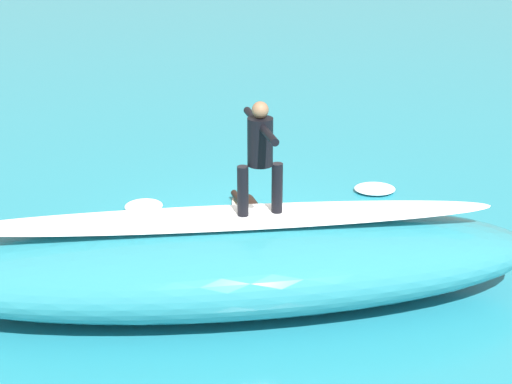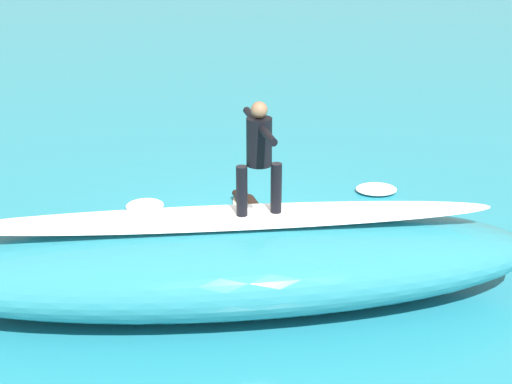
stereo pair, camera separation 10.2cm
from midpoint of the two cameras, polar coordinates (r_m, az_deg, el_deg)
ground_plane at (r=12.45m, az=-0.52°, el=-3.74°), size 120.00×120.00×0.00m
wave_crest at (r=10.40m, az=-2.12°, el=-5.35°), size 9.12×3.42×1.25m
wave_foam_lip at (r=10.12m, az=-2.17°, el=-1.99°), size 7.62×1.67×0.08m
surfboard_riding at (r=10.16m, az=0.53°, el=-1.91°), size 1.95×0.55×0.07m
surfer_riding at (r=9.81m, az=0.55°, el=3.23°), size 0.63×1.51×1.59m
surfboard_paddling at (r=13.20m, az=0.04°, el=-2.01°), size 0.68×2.23×0.08m
surfer_paddling at (r=13.24m, az=-0.10°, el=-1.16°), size 0.37×1.59×0.29m
foam_patch_near at (r=14.62m, az=9.46°, el=0.22°), size 0.90×0.80×0.13m
foam_patch_mid at (r=13.83m, az=-8.37°, el=-1.05°), size 0.80×0.81×0.10m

